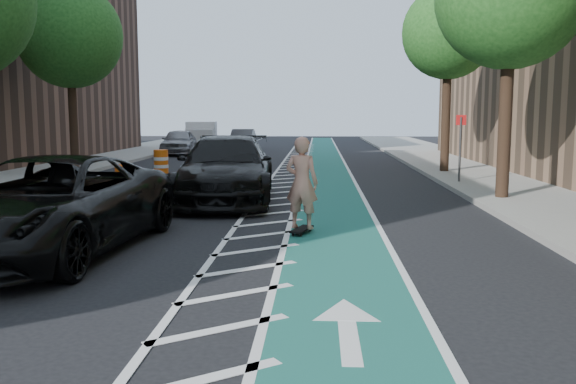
# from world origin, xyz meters

# --- Properties ---
(ground) EXTENTS (120.00, 120.00, 0.00)m
(ground) POSITION_xyz_m (0.00, 0.00, 0.00)
(ground) COLOR black
(ground) RESTS_ON ground
(bike_lane) EXTENTS (2.00, 90.00, 0.01)m
(bike_lane) POSITION_xyz_m (3.00, 10.00, 0.01)
(bike_lane) COLOR #1B5F54
(bike_lane) RESTS_ON ground
(buffer_strip) EXTENTS (1.40, 90.00, 0.01)m
(buffer_strip) POSITION_xyz_m (1.50, 10.00, 0.01)
(buffer_strip) COLOR silver
(buffer_strip) RESTS_ON ground
(sidewalk_right) EXTENTS (5.00, 90.00, 0.15)m
(sidewalk_right) POSITION_xyz_m (9.50, 10.00, 0.07)
(sidewalk_right) COLOR gray
(sidewalk_right) RESTS_ON ground
(curb_right) EXTENTS (0.12, 90.00, 0.16)m
(curb_right) POSITION_xyz_m (7.05, 10.00, 0.08)
(curb_right) COLOR gray
(curb_right) RESTS_ON ground
(curb_left) EXTENTS (0.12, 90.00, 0.16)m
(curb_left) POSITION_xyz_m (-7.05, 10.00, 0.08)
(curb_left) COLOR gray
(curb_left) RESTS_ON ground
(tree_r_d) EXTENTS (4.20, 4.20, 7.90)m
(tree_r_d) POSITION_xyz_m (7.90, 16.00, 5.77)
(tree_r_d) COLOR #382619
(tree_r_d) RESTS_ON ground
(tree_l_d) EXTENTS (4.20, 4.20, 7.90)m
(tree_l_d) POSITION_xyz_m (-7.90, 16.00, 5.77)
(tree_l_d) COLOR #382619
(tree_l_d) RESTS_ON ground
(sign_post) EXTENTS (0.35, 0.08, 2.47)m
(sign_post) POSITION_xyz_m (7.60, 12.00, 1.35)
(sign_post) COLOR #4C4C4C
(sign_post) RESTS_ON ground
(skateboard) EXTENTS (0.51, 0.91, 0.12)m
(skateboard) POSITION_xyz_m (2.30, 3.02, 0.10)
(skateboard) COLOR black
(skateboard) RESTS_ON ground
(skateboarder) EXTENTS (0.81, 0.66, 1.93)m
(skateboarder) POSITION_xyz_m (2.30, 3.02, 1.08)
(skateboarder) COLOR tan
(skateboarder) RESTS_ON skateboard
(suv_near) EXTENTS (3.40, 6.53, 1.76)m
(suv_near) POSITION_xyz_m (-2.20, 0.98, 0.88)
(suv_near) COLOR black
(suv_near) RESTS_ON ground
(suv_far) EXTENTS (3.03, 6.59, 1.87)m
(suv_far) POSITION_xyz_m (0.00, 7.77, 0.93)
(suv_far) COLOR black
(suv_far) RESTS_ON ground
(car_silver) EXTENTS (2.27, 4.84, 1.60)m
(car_silver) POSITION_xyz_m (-6.00, 27.82, 0.80)
(car_silver) COLOR gray
(car_silver) RESTS_ON ground
(car_grey) EXTENTS (1.54, 4.36, 1.43)m
(car_grey) POSITION_xyz_m (-2.80, 33.96, 0.72)
(car_grey) COLOR #515155
(car_grey) RESTS_ON ground
(box_truck) EXTENTS (2.59, 4.85, 1.93)m
(box_truck) POSITION_xyz_m (-5.99, 35.06, 0.89)
(box_truck) COLOR silver
(box_truck) RESTS_ON ground
(barrel_a) EXTENTS (0.65, 0.65, 0.89)m
(barrel_a) POSITION_xyz_m (-3.80, 6.33, 0.42)
(barrel_a) COLOR #FF5B0D
(barrel_a) RESTS_ON ground
(barrel_b) EXTENTS (0.66, 0.66, 0.89)m
(barrel_b) POSITION_xyz_m (-3.60, 9.50, 0.42)
(barrel_b) COLOR #F3590C
(barrel_b) RESTS_ON ground
(barrel_c) EXTENTS (0.75, 0.75, 1.03)m
(barrel_c) POSITION_xyz_m (-3.93, 15.49, 0.49)
(barrel_c) COLOR #DD580B
(barrel_c) RESTS_ON ground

